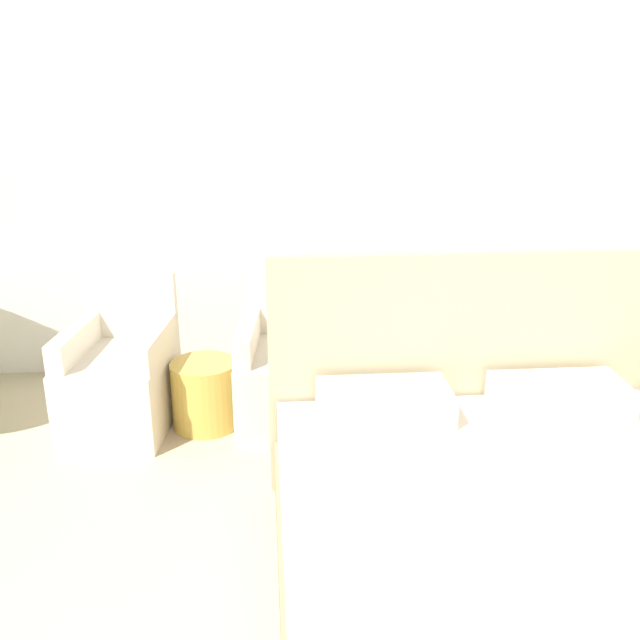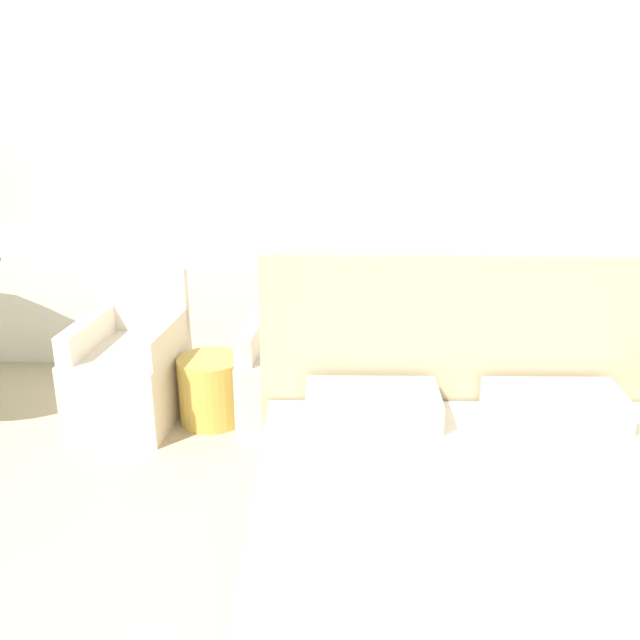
{
  "view_description": "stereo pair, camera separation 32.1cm",
  "coord_description": "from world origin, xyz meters",
  "px_view_note": "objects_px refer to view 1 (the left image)",
  "views": [
    {
      "loc": [
        -0.03,
        -0.93,
        2.02
      ],
      "look_at": [
        0.25,
        2.56,
        0.76
      ],
      "focal_mm": 40.0,
      "sensor_mm": 36.0,
      "label": 1
    },
    {
      "loc": [
        0.29,
        -0.94,
        2.02
      ],
      "look_at": [
        0.25,
        2.56,
        0.76
      ],
      "focal_mm": 40.0,
      "sensor_mm": 36.0,
      "label": 2
    }
  ],
  "objects_px": {
    "bed": "(521,556)",
    "armchair_near_window_left": "(120,381)",
    "side_table": "(205,394)",
    "armchair_near_window_right": "(288,376)"
  },
  "relations": [
    {
      "from": "armchair_near_window_left",
      "to": "side_table",
      "type": "bearing_deg",
      "value": 3.56
    },
    {
      "from": "bed",
      "to": "armchair_near_window_left",
      "type": "relative_size",
      "value": 2.44
    },
    {
      "from": "armchair_near_window_left",
      "to": "side_table",
      "type": "relative_size",
      "value": 2.16
    },
    {
      "from": "bed",
      "to": "armchair_near_window_right",
      "type": "bearing_deg",
      "value": 115.37
    },
    {
      "from": "side_table",
      "to": "bed",
      "type": "bearing_deg",
      "value": -52.13
    },
    {
      "from": "bed",
      "to": "side_table",
      "type": "bearing_deg",
      "value": 127.87
    },
    {
      "from": "armchair_near_window_left",
      "to": "side_table",
      "type": "xyz_separation_m",
      "value": [
        0.49,
        -0.04,
        -0.09
      ]
    },
    {
      "from": "armchair_near_window_left",
      "to": "side_table",
      "type": "height_order",
      "value": "armchair_near_window_left"
    },
    {
      "from": "bed",
      "to": "side_table",
      "type": "distance_m",
      "value": 2.13
    },
    {
      "from": "armchair_near_window_right",
      "to": "side_table",
      "type": "xyz_separation_m",
      "value": [
        -0.49,
        -0.04,
        -0.09
      ]
    }
  ]
}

